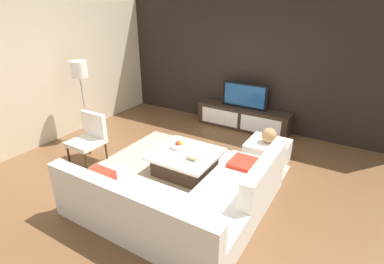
{
  "coord_description": "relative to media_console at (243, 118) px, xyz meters",
  "views": [
    {
      "loc": [
        2.26,
        -3.6,
        2.7
      ],
      "look_at": [
        -0.21,
        0.5,
        0.58
      ],
      "focal_mm": 27.93,
      "sensor_mm": 36.0,
      "label": 1
    }
  ],
  "objects": [
    {
      "name": "media_console",
      "position": [
        0.0,
        0.0,
        0.0
      ],
      "size": [
        2.09,
        0.45,
        0.5
      ],
      "color": "#332319",
      "rests_on": "ground"
    },
    {
      "name": "side_wall_left",
      "position": [
        -3.2,
        -2.2,
        1.15
      ],
      "size": [
        0.12,
        5.2,
        2.8
      ],
      "primitive_type": "cube",
      "color": "beige",
      "rests_on": "ground"
    },
    {
      "name": "book_stack",
      "position": [
        0.12,
        -2.42,
        0.17
      ],
      "size": [
        0.19,
        0.14,
        0.08
      ],
      "color": "#CCB78C",
      "rests_on": "coffee_table"
    },
    {
      "name": "floor_lamp",
      "position": [
        -2.63,
        -2.16,
        1.11
      ],
      "size": [
        0.32,
        0.32,
        1.62
      ],
      "color": "#A5A5AA",
      "rests_on": "ground"
    },
    {
      "name": "fruit_bowl",
      "position": [
        -0.28,
        -2.2,
        0.18
      ],
      "size": [
        0.28,
        0.28,
        0.14
      ],
      "color": "silver",
      "rests_on": "coffee_table"
    },
    {
      "name": "sectional_couch",
      "position": [
        0.51,
        -3.31,
        0.02
      ],
      "size": [
        2.44,
        2.27,
        0.79
      ],
      "color": "white",
      "rests_on": "ground"
    },
    {
      "name": "area_rug",
      "position": [
        -0.1,
        -2.4,
        -0.24
      ],
      "size": [
        2.99,
        2.43,
        0.01
      ],
      "primitive_type": "cube",
      "color": "tan",
      "rests_on": "ground"
    },
    {
      "name": "accent_chair_near",
      "position": [
        -1.81,
        -2.78,
        0.24
      ],
      "size": [
        0.54,
        0.54,
        0.87
      ],
      "rotation": [
        0.0,
        0.0,
        0.18
      ],
      "color": "#332319",
      "rests_on": "ground"
    },
    {
      "name": "decorative_ball",
      "position": [
        0.97,
        -1.24,
        0.28
      ],
      "size": [
        0.27,
        0.27,
        0.27
      ],
      "primitive_type": "sphere",
      "color": "#AD8451",
      "rests_on": "ottoman"
    },
    {
      "name": "television",
      "position": [
        -0.0,
        0.0,
        0.53
      ],
      "size": [
        1.03,
        0.06,
        0.56
      ],
      "color": "black",
      "rests_on": "media_console"
    },
    {
      "name": "coffee_table",
      "position": [
        -0.1,
        -2.3,
        -0.05
      ],
      "size": [
        1.08,
        1.0,
        0.38
      ],
      "color": "#332319",
      "rests_on": "ground"
    },
    {
      "name": "feature_wall_back",
      "position": [
        -0.0,
        0.3,
        1.15
      ],
      "size": [
        6.4,
        0.12,
        2.8
      ],
      "primitive_type": "cube",
      "color": "black",
      "rests_on": "ground"
    },
    {
      "name": "ground_plane",
      "position": [
        -0.0,
        -2.4,
        -0.25
      ],
      "size": [
        14.0,
        14.0,
        0.0
      ],
      "primitive_type": "plane",
      "color": "brown"
    },
    {
      "name": "ottoman",
      "position": [
        0.97,
        -1.24,
        -0.05
      ],
      "size": [
        0.7,
        0.7,
        0.4
      ],
      "primitive_type": "cube",
      "color": "white",
      "rests_on": "ground"
    }
  ]
}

